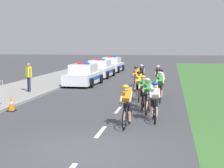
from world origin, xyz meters
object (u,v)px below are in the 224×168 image
cyclist_fourth (143,91)px  police_car_nearest (84,76)px  cyclist_second (154,101)px  cyclist_fifth (160,86)px  cyclist_tenth (137,78)px  cyclist_seventh (139,85)px  police_car_third (112,65)px  spectator_closest (29,75)px  cyclist_sixth (161,83)px  traffic_cone_mid (11,104)px  cyclist_ninth (142,75)px  police_car_second (100,69)px  cyclist_third (148,95)px  cyclist_eighth (158,77)px  cyclist_lead (127,105)px

cyclist_fourth → police_car_nearest: 9.71m
cyclist_second → cyclist_fifth: size_ratio=1.00×
cyclist_tenth → cyclist_seventh: bearing=-82.7°
police_car_third → spectator_closest: spectator_closest is taller
cyclist_sixth → traffic_cone_mid: 8.18m
cyclist_ninth → police_car_third: bearing=108.0°
spectator_closest → police_car_second: bearing=78.7°
cyclist_seventh → spectator_closest: size_ratio=1.03×
cyclist_fifth → traffic_cone_mid: size_ratio=2.69×
cyclist_second → police_car_third: bearing=103.1°
cyclist_third → spectator_closest: 8.71m
cyclist_eighth → cyclist_ninth: 1.40m
police_car_second → cyclist_third: bearing=-71.9°
cyclist_seventh → police_car_second: (-4.40, 12.10, -0.11)m
cyclist_fourth → police_car_nearest: size_ratio=0.39×
police_car_nearest → traffic_cone_mid: (-0.79, -9.91, -0.37)m
cyclist_tenth → traffic_cone_mid: bearing=-122.1°
cyclist_second → police_car_third: police_car_third is taller
cyclist_tenth → police_car_third: size_ratio=0.39×
traffic_cone_mid → spectator_closest: (-1.33, 5.25, 0.77)m
cyclist_third → cyclist_tenth: size_ratio=1.00×
cyclist_second → cyclist_seventh: size_ratio=1.00×
cyclist_second → cyclist_fourth: size_ratio=1.00×
cyclist_third → police_car_nearest: size_ratio=0.39×
cyclist_fifth → cyclist_tenth: size_ratio=1.00×
police_car_nearest → traffic_cone_mid: size_ratio=6.97×
cyclist_lead → cyclist_sixth: size_ratio=1.00×
traffic_cone_mid → cyclist_fifth: bearing=30.6°
cyclist_third → cyclist_eighth: size_ratio=1.00×
cyclist_eighth → cyclist_ninth: size_ratio=1.00×
cyclist_fourth → cyclist_ninth: (-0.72, 8.11, 0.00)m
cyclist_third → cyclist_tenth: bearing=99.2°
cyclist_sixth → cyclist_third: bearing=-94.4°
spectator_closest → police_car_nearest: bearing=65.5°
police_car_third → cyclist_ninth: bearing=-72.0°
cyclist_second → cyclist_ninth: bearing=97.1°
traffic_cone_mid → cyclist_third: bearing=3.4°
police_car_second → traffic_cone_mid: size_ratio=6.96×
cyclist_eighth → traffic_cone_mid: size_ratio=2.69×
cyclist_seventh → cyclist_eighth: 5.03m
cyclist_eighth → cyclist_tenth: (-1.26, -1.21, 0.00)m
cyclist_seventh → cyclist_second: bearing=-78.3°
cyclist_fifth → cyclist_eighth: 5.04m
police_car_nearest → cyclist_seventh: bearing=-54.5°
cyclist_third → cyclist_sixth: 4.93m
police_car_second → cyclist_ninth: bearing=-57.1°
cyclist_sixth → cyclist_ninth: 4.53m
cyclist_second → police_car_third: 23.79m
cyclist_ninth → police_car_nearest: bearing=175.4°
cyclist_fifth → cyclist_lead: bearing=-99.3°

